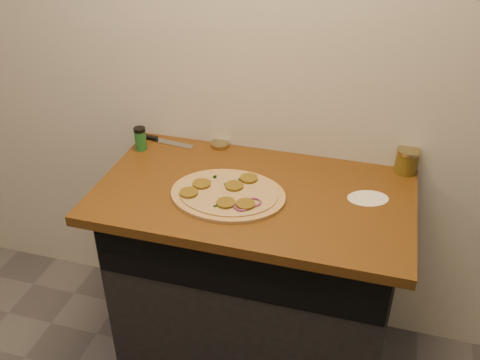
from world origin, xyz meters
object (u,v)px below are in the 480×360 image
(chefs_knife, at_px, (159,140))
(spice_shaker, at_px, (140,139))
(salsa_jar, at_px, (407,161))
(pizza, at_px, (228,194))

(chefs_knife, xyz_separation_m, spice_shaker, (-0.04, -0.09, 0.05))
(chefs_knife, distance_m, salsa_jar, 1.06)
(pizza, distance_m, chefs_knife, 0.54)
(pizza, xyz_separation_m, spice_shaker, (-0.47, 0.25, 0.04))
(chefs_knife, bearing_deg, spice_shaker, -115.32)
(chefs_knife, relative_size, salsa_jar, 2.80)
(chefs_knife, bearing_deg, salsa_jar, 1.46)
(salsa_jar, xyz_separation_m, spice_shaker, (-1.10, -0.12, 0.00))
(pizza, distance_m, salsa_jar, 0.73)
(chefs_knife, height_order, spice_shaker, spice_shaker)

